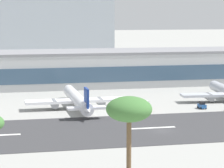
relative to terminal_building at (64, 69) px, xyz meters
The scene contains 9 objects.
ground_plane 82.33m from the terminal_building, 79.66° to the right, with size 1400.00×1400.00×0.00m, color #9E9E99.
runway_strip 78.97m from the terminal_building, 79.21° to the right, with size 800.00×32.77×0.08m, color #38383A.
runway_centreline_dash_4 78.70m from the terminal_building, 80.27° to the right, with size 12.00×1.20×0.01m, color white.
terminal_building is the anchor object (origin of this frame).
distant_hotel_block 129.81m from the terminal_building, 95.19° to the left, with size 110.10×36.62×47.55m, color #A8B2BC.
airliner_navy_tail_gate_1 48.80m from the terminal_building, 91.72° to the right, with size 31.22×41.02×8.56m.
service_box_truck_0 57.51m from the terminal_building, 73.57° to the right, with size 4.20×6.45×3.25m.
service_baggage_tug_1 65.86m from the terminal_building, 57.59° to the right, with size 2.07×3.30×2.20m.
palm_tree_0 124.85m from the terminal_building, 91.92° to the right, with size 6.84×6.84×16.38m.
Camera 1 is at (-36.07, -114.52, 28.57)m, focal length 80.64 mm.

